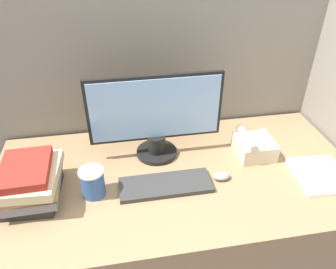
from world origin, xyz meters
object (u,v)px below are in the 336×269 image
(keyboard, at_px, (165,185))
(book_stack, at_px, (31,182))
(coffee_cup, at_px, (93,182))
(desk_telephone, at_px, (254,146))
(mouse, at_px, (221,176))
(monitor, at_px, (156,119))

(keyboard, xyz_separation_m, book_stack, (-0.53, 0.03, 0.07))
(coffee_cup, relative_size, desk_telephone, 0.67)
(keyboard, distance_m, desk_telephone, 0.47)
(keyboard, bearing_deg, desk_telephone, 18.67)
(mouse, relative_size, desk_telephone, 0.41)
(monitor, height_order, coffee_cup, monitor)
(book_stack, bearing_deg, coffee_cup, -5.55)
(monitor, xyz_separation_m, desk_telephone, (0.45, -0.09, -0.15))
(keyboard, relative_size, coffee_cup, 3.19)
(keyboard, bearing_deg, book_stack, 176.30)
(keyboard, relative_size, mouse, 5.20)
(keyboard, xyz_separation_m, coffee_cup, (-0.29, 0.01, 0.05))
(book_stack, bearing_deg, desk_telephone, 6.81)
(mouse, xyz_separation_m, desk_telephone, (0.20, 0.14, 0.03))
(monitor, relative_size, coffee_cup, 4.96)
(keyboard, relative_size, desk_telephone, 2.15)
(mouse, relative_size, coffee_cup, 0.61)
(monitor, distance_m, mouse, 0.38)
(desk_telephone, bearing_deg, book_stack, -173.19)
(monitor, relative_size, mouse, 8.08)
(keyboard, bearing_deg, mouse, 1.81)
(monitor, distance_m, keyboard, 0.30)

